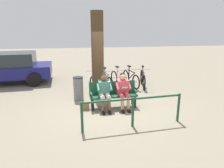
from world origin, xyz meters
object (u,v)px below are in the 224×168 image
at_px(litter_bin, 78,88).
at_px(bicycle_black, 143,79).
at_px(person_reading, 123,89).
at_px(bicycle_purple, 131,79).
at_px(bicycle_silver, 94,80).
at_px(handbag, 85,106).
at_px(bench, 113,93).
at_px(bicycle_red, 106,81).
at_px(tree_trunk, 98,55).
at_px(person_companion, 104,90).
at_px(bicycle_orange, 119,79).
at_px(parked_car, 7,67).

distance_m(litter_bin, bicycle_black, 3.18).
bearing_deg(person_reading, bicycle_purple, -111.53).
height_order(person_reading, bicycle_black, person_reading).
bearing_deg(bicycle_silver, litter_bin, -10.29).
xyz_separation_m(person_reading, handbag, (1.30, -0.04, -0.54)).
distance_m(bench, bicycle_silver, 2.37).
distance_m(handbag, litter_bin, 1.10).
xyz_separation_m(bench, bicycle_red, (-0.05, -2.15, -0.15)).
xyz_separation_m(handbag, litter_bin, (0.19, -1.03, 0.32)).
xyz_separation_m(person_reading, litter_bin, (1.49, -1.08, -0.23)).
xyz_separation_m(bicycle_black, bicycle_silver, (2.21, -0.12, 0.00)).
distance_m(bench, tree_trunk, 1.68).
xyz_separation_m(bench, bicycle_purple, (-1.22, -2.34, -0.15)).
height_order(person_companion, litter_bin, person_companion).
xyz_separation_m(litter_bin, bicycle_silver, (-0.70, -1.40, -0.08)).
bearing_deg(bicycle_purple, person_companion, -44.25).
bearing_deg(bicycle_orange, person_companion, -37.11).
xyz_separation_m(tree_trunk, bicycle_orange, (-1.05, -1.09, -1.26)).
bearing_deg(tree_trunk, bicycle_orange, -133.84).
height_order(bench, parked_car, parked_car).
xyz_separation_m(litter_bin, parked_car, (3.34, -2.93, 0.34)).
relative_size(person_reading, bicycle_red, 0.72).
bearing_deg(person_companion, litter_bin, -54.04).
relative_size(bench, tree_trunk, 0.50).
distance_m(handbag, bicycle_silver, 2.50).
distance_m(bicycle_black, parked_car, 6.48).
height_order(bicycle_black, bicycle_purple, same).
distance_m(bicycle_black, bicycle_red, 1.70).
distance_m(bicycle_purple, parked_car, 5.93).
bearing_deg(tree_trunk, bicycle_red, -114.85).
bearing_deg(handbag, tree_trunk, -114.16).
xyz_separation_m(bicycle_orange, bicycle_silver, (1.12, -0.03, 0.00)).
bearing_deg(handbag, person_companion, 174.60).
relative_size(person_companion, bicycle_silver, 0.74).
xyz_separation_m(person_reading, bicycle_red, (0.28, -2.30, -0.31)).
distance_m(bicycle_red, bicycle_silver, 0.54).
distance_m(tree_trunk, bicycle_purple, 2.34).
height_order(person_reading, bicycle_purple, person_reading).
distance_m(bicycle_purple, bicycle_orange, 0.56).
bearing_deg(person_reading, handbag, -3.69).
relative_size(person_reading, parked_car, 0.28).
bearing_deg(parked_car, bicycle_purple, 161.24).
height_order(tree_trunk, bicycle_red, tree_trunk).
height_order(litter_bin, parked_car, parked_car).
xyz_separation_m(handbag, bicycle_purple, (-2.20, -2.45, 0.24)).
xyz_separation_m(bicycle_orange, bicycle_red, (0.61, 0.15, 0.00)).
bearing_deg(bicycle_black, bicycle_red, -77.20).
relative_size(bicycle_orange, parked_car, 0.38).
height_order(handbag, bicycle_purple, bicycle_purple).
bearing_deg(parked_car, bench, 135.53).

